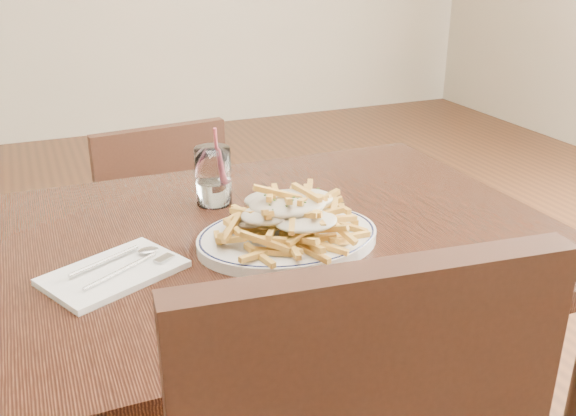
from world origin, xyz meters
name	(u,v)px	position (x,y,z in m)	size (l,w,h in m)	color
table	(241,273)	(0.00, 0.00, 0.67)	(1.20, 0.80, 0.75)	black
chair_far	(157,232)	(-0.03, 0.72, 0.45)	(0.41, 0.41, 0.80)	black
fries_plate	(288,238)	(0.07, -0.07, 0.76)	(0.34, 0.29, 0.02)	white
loaded_fries	(288,211)	(0.07, -0.07, 0.81)	(0.29, 0.24, 0.08)	gold
napkin	(114,273)	(-0.24, -0.07, 0.76)	(0.21, 0.14, 0.01)	white
cutlery	(112,267)	(-0.24, -0.06, 0.76)	(0.17, 0.15, 0.01)	silver
water_glass	(214,180)	(0.00, 0.17, 0.80)	(0.07, 0.07, 0.16)	white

